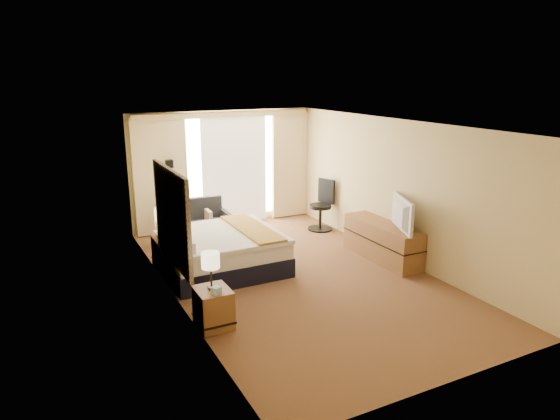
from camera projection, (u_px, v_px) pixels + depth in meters
name	position (u px, v px, depth m)	size (l,w,h in m)	color
floor	(296.00, 276.00, 8.63)	(4.20, 7.00, 0.02)	maroon
ceiling	(298.00, 124.00, 7.94)	(4.20, 7.00, 0.02)	silver
wall_back	(223.00, 169.00, 11.30)	(4.20, 0.02, 2.60)	#D8C384
wall_front	(455.00, 277.00, 5.27)	(4.20, 0.02, 2.60)	#D8C384
wall_left	(172.00, 219.00, 7.37)	(0.02, 7.00, 2.60)	#D8C384
wall_right	(397.00, 190.00, 9.20)	(0.02, 7.00, 2.60)	#D8C384
headboard	(172.00, 217.00, 7.57)	(0.06, 1.85, 1.50)	black
nightstand_left	(213.00, 308.00, 6.84)	(0.45, 0.52, 0.55)	olive
nightstand_right	(167.00, 252.00, 8.99)	(0.45, 0.52, 0.55)	olive
media_dresser	(382.00, 241.00, 9.33)	(0.50, 1.80, 0.70)	olive
window	(234.00, 167.00, 11.38)	(2.30, 0.02, 2.30)	white
curtains	(224.00, 165.00, 11.17)	(4.12, 0.19, 2.56)	#F8E9AE
bed	(221.00, 251.00, 8.81)	(2.00, 1.83, 0.97)	black
loveseat	(197.00, 227.00, 10.40)	(1.39, 0.77, 0.85)	maroon
floor_lamp	(170.00, 182.00, 10.61)	(0.21, 0.21, 1.63)	black
desk_chair	(322.00, 207.00, 11.11)	(0.56, 0.55, 1.13)	black
lamp_left	(211.00, 261.00, 6.67)	(0.25, 0.25, 0.52)	black
lamp_right	(162.00, 215.00, 8.74)	(0.27, 0.27, 0.57)	black
tissue_box	(216.00, 290.00, 6.62)	(0.11, 0.11, 0.10)	#94BBE5
telephone	(164.00, 234.00, 8.98)	(0.19, 0.14, 0.07)	black
television	(397.00, 214.00, 8.77)	(1.02, 0.13, 0.59)	black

